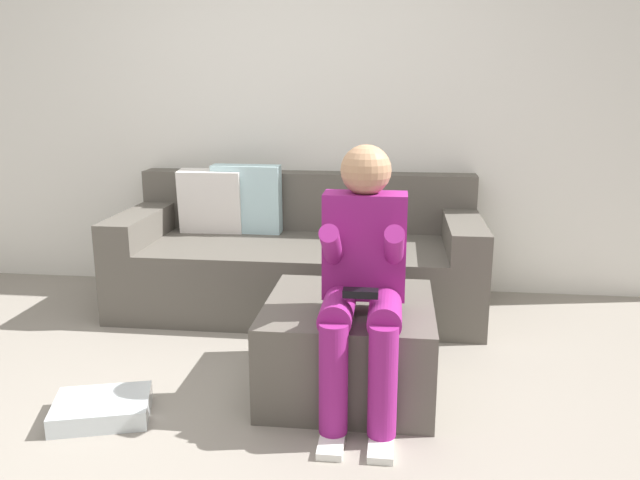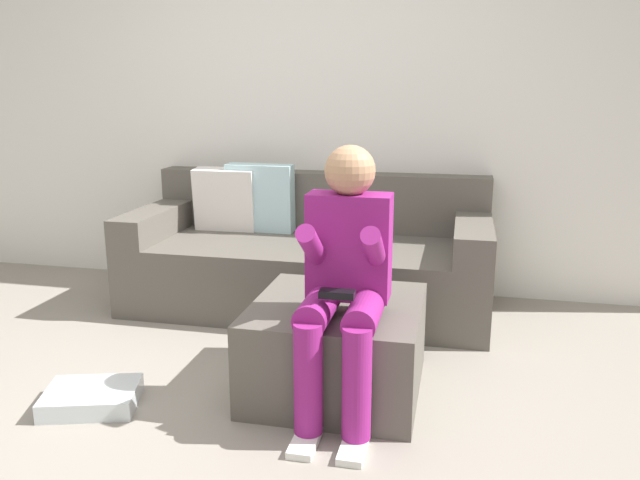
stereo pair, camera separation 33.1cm
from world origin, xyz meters
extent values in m
plane|color=gray|center=(0.00, 0.00, 0.00)|extent=(7.49, 7.49, 0.00)
cube|color=silver|center=(0.00, 2.08, 1.25)|extent=(5.76, 0.10, 2.49)
cube|color=#59544C|center=(0.11, 1.55, 0.22)|extent=(2.24, 0.96, 0.43)
cube|color=#59544C|center=(0.11, 1.93, 0.63)|extent=(2.24, 0.19, 0.39)
cube|color=#59544C|center=(-0.90, 1.55, 0.52)|extent=(0.22, 0.96, 0.18)
cube|color=#59544C|center=(1.13, 1.55, 0.52)|extent=(0.22, 0.96, 0.18)
cube|color=white|center=(-0.50, 1.76, 0.64)|extent=(0.42, 0.19, 0.43)
cube|color=silver|center=(-0.26, 1.77, 0.66)|extent=(0.45, 0.14, 0.45)
cube|color=#59544C|center=(0.52, 0.48, 0.21)|extent=(0.77, 0.79, 0.43)
cube|color=#8C1E72|center=(0.59, 0.38, 0.72)|extent=(0.35, 0.16, 0.46)
sphere|color=tan|center=(0.59, 0.38, 1.05)|extent=(0.21, 0.21, 0.21)
cylinder|color=#8C1E72|center=(0.49, 0.20, 0.49)|extent=(0.14, 0.35, 0.14)
cylinder|color=#8C1E72|center=(0.49, 0.03, 0.26)|extent=(0.12, 0.12, 0.46)
cube|color=white|center=(0.49, -0.03, 0.01)|extent=(0.10, 0.22, 0.03)
cylinder|color=#8C1E72|center=(0.46, 0.25, 0.73)|extent=(0.08, 0.34, 0.27)
cylinder|color=#8C1E72|center=(0.68, 0.20, 0.49)|extent=(0.14, 0.35, 0.14)
cylinder|color=#8C1E72|center=(0.68, 0.03, 0.26)|extent=(0.12, 0.12, 0.46)
cube|color=white|center=(0.68, -0.03, 0.01)|extent=(0.10, 0.22, 0.03)
cylinder|color=#8C1E72|center=(0.71, 0.26, 0.74)|extent=(0.08, 0.33, 0.26)
cube|color=black|center=(0.59, 0.11, 0.59)|extent=(0.14, 0.06, 0.03)
cube|color=silver|center=(-0.51, 0.07, 0.04)|extent=(0.47, 0.40, 0.08)
camera|label=1|loc=(0.72, -2.27, 1.40)|focal=35.64mm
camera|label=2|loc=(1.04, -2.22, 1.40)|focal=35.64mm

